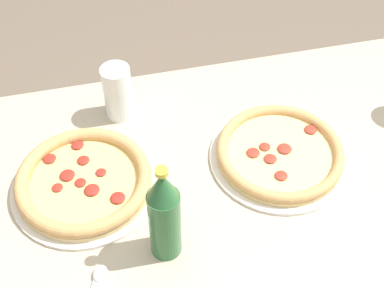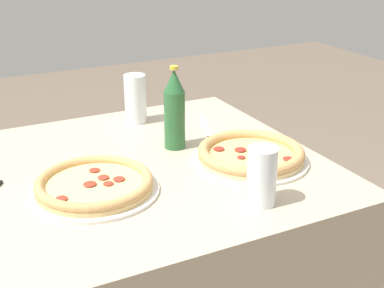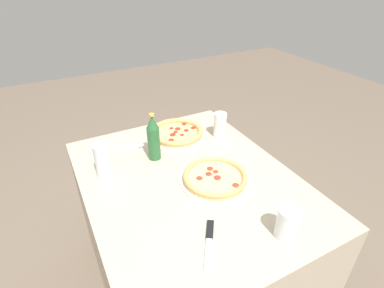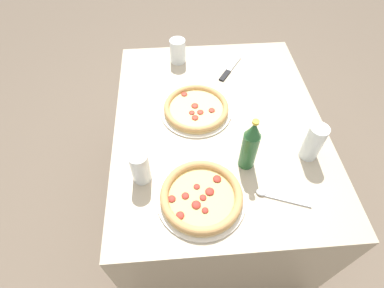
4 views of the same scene
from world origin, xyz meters
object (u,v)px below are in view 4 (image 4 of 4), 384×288
object	(u,v)px
beer_bottle	(250,145)
glass_cola	(178,52)
pizza_margherita	(201,196)
glass_red_wine	(140,168)
knife	(229,70)
glass_mango_juice	(313,143)
pizza_pepperoni	(196,109)
spoon	(277,197)

from	to	relation	value
beer_bottle	glass_cola	bearing A→B (deg)	18.88
pizza_margherita	glass_red_wine	distance (m)	0.24
glass_red_wine	knife	size ratio (longest dim) A/B	0.72
glass_cola	glass_mango_juice	bearing A→B (deg)	-143.42
glass_red_wine	knife	distance (m)	0.74
glass_mango_juice	beer_bottle	world-z (taller)	beer_bottle
pizza_pepperoni	glass_mango_juice	size ratio (longest dim) A/B	1.98
beer_bottle	knife	distance (m)	0.58
pizza_margherita	spoon	bearing A→B (deg)	-92.75
glass_mango_juice	pizza_margherita	bearing A→B (deg)	110.42
glass_cola	knife	bearing A→B (deg)	-110.81
beer_bottle	knife	world-z (taller)	beer_bottle
beer_bottle	glass_red_wine	bearing A→B (deg)	94.87
glass_red_wine	spoon	world-z (taller)	glass_red_wine
glass_red_wine	beer_bottle	xyz separation A→B (m)	(0.03, -0.40, 0.05)
pizza_margherita	glass_mango_juice	world-z (taller)	glass_mango_juice
pizza_margherita	pizza_pepperoni	distance (m)	0.43
pizza_pepperoni	glass_mango_juice	world-z (taller)	glass_mango_juice
glass_mango_juice	glass_cola	world-z (taller)	glass_mango_juice
pizza_margherita	spoon	xyz separation A→B (m)	(-0.01, -0.27, -0.02)
pizza_margherita	glass_cola	bearing A→B (deg)	2.98
beer_bottle	spoon	bearing A→B (deg)	-151.51
glass_mango_juice	glass_red_wine	bearing A→B (deg)	94.95
pizza_pepperoni	spoon	distance (m)	0.51
glass_mango_juice	spoon	bearing A→B (deg)	136.38
spoon	glass_mango_juice	bearing A→B (deg)	-43.62
pizza_margherita	knife	distance (m)	0.74
pizza_pepperoni	glass_cola	bearing A→B (deg)	9.29
glass_red_wine	glass_mango_juice	distance (m)	0.65
pizza_margherita	glass_mango_juice	bearing A→B (deg)	-69.58
glass_cola	pizza_margherita	bearing A→B (deg)	-177.02
pizza_pepperoni	spoon	xyz separation A→B (m)	(-0.45, -0.25, -0.01)
pizza_pepperoni	beer_bottle	distance (m)	0.35
pizza_margherita	glass_cola	world-z (taller)	glass_cola
glass_mango_juice	spoon	world-z (taller)	glass_mango_juice
glass_mango_juice	beer_bottle	size ratio (longest dim) A/B	0.66
glass_cola	beer_bottle	distance (m)	0.71
pizza_margherita	glass_red_wine	size ratio (longest dim) A/B	2.29
beer_bottle	spoon	distance (m)	0.21
pizza_pepperoni	glass_mango_juice	distance (m)	0.50
pizza_margherita	pizza_pepperoni	bearing A→B (deg)	-2.56
knife	spoon	distance (m)	0.73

